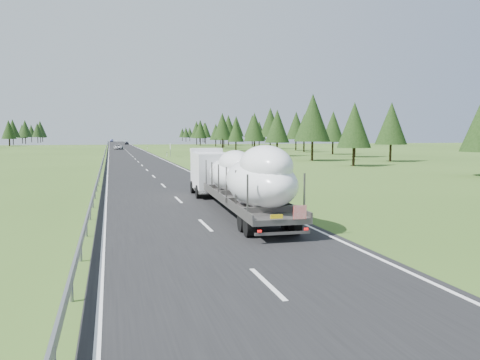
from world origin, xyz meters
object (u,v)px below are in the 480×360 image
object	(u,v)px
highway_sign	(170,147)
distant_van	(119,147)
boat_truck	(238,176)
distant_car_dark	(127,143)
distant_car_blue	(112,141)

from	to	relation	value
highway_sign	distant_van	world-z (taller)	highway_sign
distant_van	highway_sign	bearing A→B (deg)	-74.32
boat_truck	distant_car_dark	world-z (taller)	boat_truck
highway_sign	distant_van	distance (m)	50.54
distant_car_dark	distant_car_blue	bearing A→B (deg)	96.86
distant_van	boat_truck	bearing A→B (deg)	-82.49
distant_car_blue	highway_sign	bearing A→B (deg)	-81.78
distant_van	distant_car_blue	size ratio (longest dim) A/B	1.07
distant_van	distant_car_blue	xyz separation A→B (m)	(-1.35, 157.23, 0.08)
distant_car_dark	distant_van	bearing A→B (deg)	-91.00
distant_van	distant_car_dark	size ratio (longest dim) A/B	1.25
highway_sign	distant_car_blue	bearing A→B (deg)	92.87
distant_car_dark	distant_car_blue	world-z (taller)	distant_car_blue
highway_sign	distant_car_dark	bearing A→B (deg)	92.07
distant_car_blue	distant_car_dark	bearing A→B (deg)	-80.70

